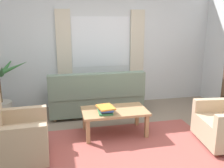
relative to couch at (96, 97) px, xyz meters
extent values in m
plane|color=gray|center=(0.24, -1.56, -0.37)|extent=(6.24, 6.24, 0.00)
cube|color=silver|center=(0.24, 0.70, 0.93)|extent=(5.32, 0.12, 2.60)
cube|color=white|center=(0.24, 0.64, 1.08)|extent=(1.30, 0.01, 1.10)
cube|color=beige|center=(-0.59, 0.61, 1.08)|extent=(0.32, 0.06, 1.40)
cube|color=beige|center=(1.07, 0.61, 1.08)|extent=(0.32, 0.06, 1.40)
cube|color=#9E4C47|center=(0.24, -1.56, -0.36)|extent=(2.73, 1.72, 0.01)
cube|color=slate|center=(0.00, 0.07, -0.12)|extent=(1.90, 0.80, 0.38)
cube|color=slate|center=(0.00, -0.25, 0.31)|extent=(1.90, 0.20, 0.48)
cube|color=slate|center=(0.87, 0.07, 0.19)|extent=(0.16, 0.80, 0.24)
cube|color=slate|center=(-0.87, 0.07, 0.19)|extent=(0.16, 0.80, 0.24)
cylinder|color=#A87F56|center=(0.85, 0.37, -0.34)|extent=(0.06, 0.06, 0.06)
cylinder|color=#A87F56|center=(-0.85, 0.37, -0.34)|extent=(0.06, 0.06, 0.06)
cylinder|color=#A87F56|center=(0.85, -0.23, -0.34)|extent=(0.06, 0.06, 0.06)
cylinder|color=#A87F56|center=(-0.85, -0.23, -0.34)|extent=(0.06, 0.06, 0.06)
cube|color=tan|center=(-1.33, -1.52, -0.13)|extent=(0.83, 0.87, 0.36)
cube|color=tan|center=(-1.31, -1.88, 0.16)|extent=(0.80, 0.15, 0.22)
cube|color=tan|center=(-1.34, -1.16, 0.16)|extent=(0.80, 0.15, 0.22)
cylinder|color=#A87F56|center=(-0.99, -1.84, -0.34)|extent=(0.05, 0.05, 0.06)
cylinder|color=#A87F56|center=(-1.02, -1.17, -0.34)|extent=(0.05, 0.05, 0.06)
cylinder|color=#A87F56|center=(-1.66, -1.19, -0.34)|extent=(0.05, 0.05, 0.06)
cube|color=tan|center=(1.85, -1.40, 0.16)|extent=(0.81, 0.21, 0.22)
cylinder|color=#A87F56|center=(1.53, -1.38, -0.34)|extent=(0.05, 0.05, 0.06)
cylinder|color=#A87F56|center=(1.45, -2.06, -0.34)|extent=(0.05, 0.05, 0.06)
cube|color=#A87F56|center=(0.16, -1.02, 0.05)|extent=(1.10, 0.64, 0.04)
cube|color=#A87F56|center=(-0.33, -1.28, -0.17)|extent=(0.06, 0.06, 0.40)
cube|color=#A87F56|center=(0.65, -1.28, -0.17)|extent=(0.06, 0.06, 0.40)
cube|color=#A87F56|center=(-0.33, -0.76, -0.17)|extent=(0.06, 0.06, 0.40)
cube|color=#A87F56|center=(0.65, -0.76, -0.17)|extent=(0.06, 0.06, 0.40)
cube|color=#387F4C|center=(-0.02, -1.11, 0.09)|extent=(0.24, 0.31, 0.03)
cube|color=#2D2D33|center=(-0.01, -1.11, 0.11)|extent=(0.20, 0.26, 0.03)
cube|color=#335199|center=(0.00, -1.12, 0.14)|extent=(0.22, 0.32, 0.03)
cube|color=orange|center=(-0.01, -1.12, 0.17)|extent=(0.29, 0.35, 0.02)
cylinder|color=#B7B2A8|center=(-1.90, 0.22, -0.21)|extent=(0.42, 0.42, 0.32)
cylinder|color=brown|center=(-1.90, 0.22, 0.19)|extent=(0.07, 0.07, 0.48)
cone|color=#38753D|center=(-1.61, 0.27, 0.64)|extent=(0.60, 0.20, 0.31)
cone|color=#38753D|center=(-1.75, 0.50, 0.65)|extent=(0.30, 0.60, 0.37)
cone|color=#38753D|center=(-1.76, -0.05, 0.64)|extent=(0.28, 0.59, 0.37)
camera|label=1|loc=(-0.73, -4.87, 1.54)|focal=39.62mm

